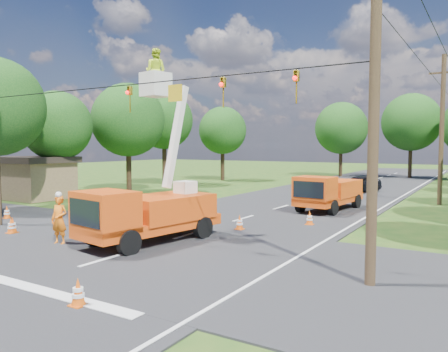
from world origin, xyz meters
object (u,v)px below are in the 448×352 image
Objects in this scene: tree_left_d at (128,120)px; pole_right_mid at (442,129)px; traffic_cone_1 at (78,292)px; shed at (34,177)px; pole_right_near at (374,105)px; tree_left_f at (223,131)px; tree_left_c at (57,126)px; bucket_truck at (148,202)px; traffic_cone_4 at (13,226)px; tree_far_b at (411,122)px; traffic_cone_5 at (11,226)px; traffic_cone_3 at (310,218)px; tree_left_e at (164,121)px; distant_car at (360,184)px; tree_far_a at (341,128)px; traffic_cone_2 at (240,222)px; second_truck at (328,192)px; traffic_cone_6 at (7,212)px; ground_worker at (59,220)px.

pole_right_mid is at bearing 12.01° from tree_left_d.
traffic_cone_1 is 0.13× the size of shed.
pole_right_mid reaches higher than shed.
pole_right_near is 37.99m from tree_left_f.
shed is 0.68× the size of tree_left_c.
traffic_cone_1 is (3.24, -6.32, -1.33)m from bucket_truck.
tree_far_b reaches higher than traffic_cone_4.
traffic_cone_5 is 0.08× the size of tree_left_f.
traffic_cone_1 is 1.00× the size of traffic_cone_3.
tree_left_e reaches higher than shed.
traffic_cone_1 is at bearing -102.83° from pole_right_mid.
tree_far_a is at bearing 133.79° from distant_car.
distant_car is 20.01m from tree_far_a.
tree_left_f is (-16.11, 24.75, 5.33)m from traffic_cone_2.
tree_left_c reaches higher than traffic_cone_4.
tree_left_c is 21.07m from tree_left_f.
tree_left_f is at bearing 104.09° from traffic_cone_5.
bucket_truck is 11.13× the size of traffic_cone_3.
tree_far_a is at bearing 99.49° from traffic_cone_2.
shed reaches higher than traffic_cone_5.
distant_car is 0.54× the size of tree_left_c.
pole_right_near is 26.57m from tree_left_c.
tree_left_d is at bearing 147.45° from pole_right_near.
traffic_cone_3 is 0.08× the size of tree_left_e.
bucket_truck is 1.31× the size of second_truck.
distant_car is 26.97m from traffic_cone_6.
tree_left_f is 0.88× the size of tree_far_a.
traffic_cone_1 is at bearing -26.34° from traffic_cone_6.
tree_left_e is at bearing 113.09° from traffic_cone_4.
pole_right_mid is at bearing 67.93° from traffic_cone_3.
traffic_cone_6 is 0.07× the size of pole_right_near.
traffic_cone_4 is at bearing -92.71° from tree_far_a.
tree_left_f is (-23.30, 10.00, 0.58)m from pole_right_mid.
shed is (-19.94, -17.04, 0.88)m from distant_car.
shed is (-21.70, -0.16, 1.26)m from traffic_cone_3.
traffic_cone_2 is at bearing -80.51° from tree_far_a.
ground_worker is 27.26m from tree_left_e.
traffic_cone_5 is at bearing -102.34° from tree_far_b.
tree_left_e is at bearing 109.12° from ground_worker.
traffic_cone_5 is 0.07× the size of tree_far_a.
pole_right_mid reaches higher than tree_left_c.
second_truck is 24.72m from tree_left_f.
tree_left_e is (1.20, 14.00, 4.87)m from shed.
shed is at bearing 171.90° from traffic_cone_2.
pole_right_mid reaches higher than traffic_cone_6.
pole_right_mid reaches higher than traffic_cone_2.
tree_left_d is (-18.70, 6.84, 5.77)m from traffic_cone_3.
traffic_cone_2 and traffic_cone_6 have the same top height.
pole_right_mid is 1.05× the size of tree_far_a.
traffic_cone_3 is at bearing -61.40° from distant_car.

